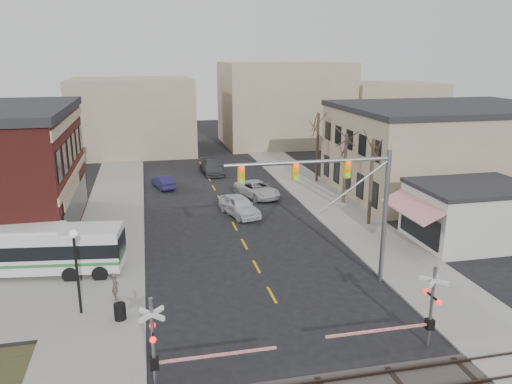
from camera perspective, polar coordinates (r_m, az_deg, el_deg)
ground at (r=27.13m, az=2.89°, el=-13.57°), size 160.00×160.00×0.00m
sidewalk_west at (r=44.89m, az=-15.88°, el=-2.09°), size 5.00×60.00×0.12m
sidewalk_east at (r=47.54m, az=7.58°, el=-0.65°), size 5.00×60.00×0.12m
tan_building at (r=52.17m, az=20.81°, el=4.65°), size 20.30×15.30×8.50m
awning_shop at (r=38.89m, az=23.35°, el=-2.25°), size 9.74×6.20×4.30m
tree_east_a at (r=39.91m, az=13.00°, el=1.06°), size 0.28×0.28×6.75m
tree_east_b at (r=45.40m, az=10.12°, el=2.66°), size 0.28×0.28×6.30m
tree_east_c at (r=52.70m, az=7.04°, el=5.05°), size 0.28×0.28×7.20m
transit_bus at (r=33.58m, az=-24.86°, el=-6.00°), size 11.81×4.05×2.98m
traffic_signal_mast at (r=28.45m, az=9.94°, el=0.07°), size 9.56×0.30×8.00m
rr_crossing_west at (r=21.25m, az=-10.45°, el=-16.60°), size 5.60×1.36×4.00m
rr_crossing_east at (r=24.60m, az=18.55°, el=-12.47°), size 5.60×1.36×4.00m
street_lamp at (r=26.96m, az=-19.95°, el=-6.74°), size 0.44×0.44×4.62m
trash_bin at (r=26.94m, az=-15.28°, el=-13.05°), size 0.60×0.60×0.86m
car_a at (r=42.00m, az=-1.91°, el=-1.56°), size 3.30×5.38×1.71m
car_b at (r=51.44m, az=-10.55°, el=1.17°), size 2.40×4.29×1.34m
car_c at (r=47.45m, az=0.12°, el=0.31°), size 4.17×5.87×1.49m
car_d at (r=56.90m, az=-5.05°, el=2.85°), size 2.48×5.44×1.54m
pedestrian_near at (r=28.90m, az=-15.79°, el=-10.29°), size 0.41×0.58×1.53m
pedestrian_far at (r=32.91m, az=-17.96°, el=-6.95°), size 1.09×0.99×1.81m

